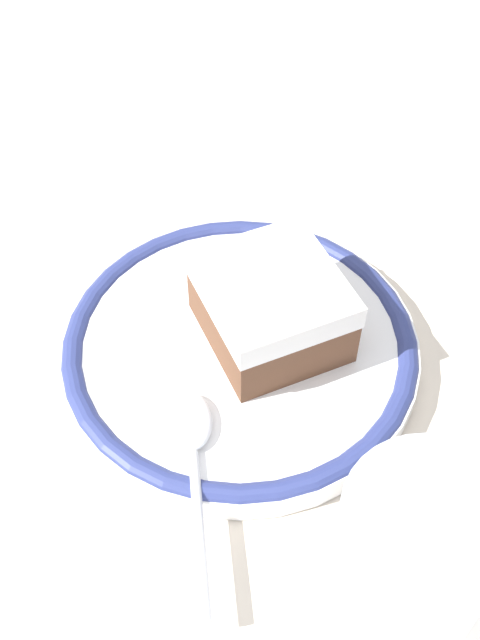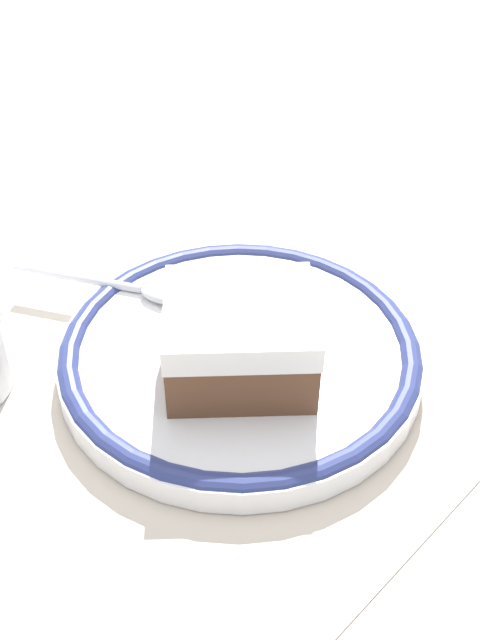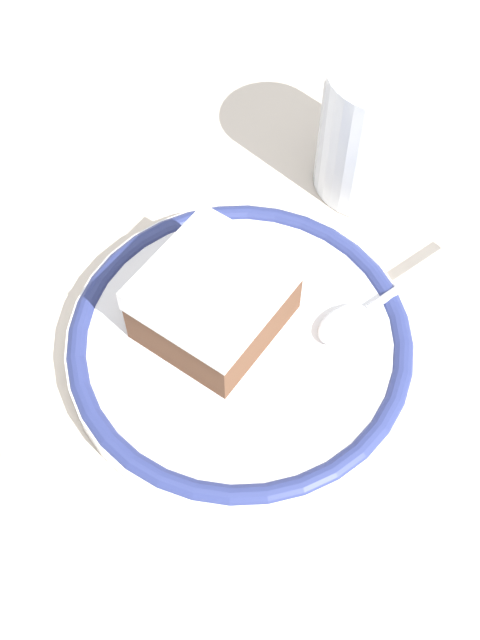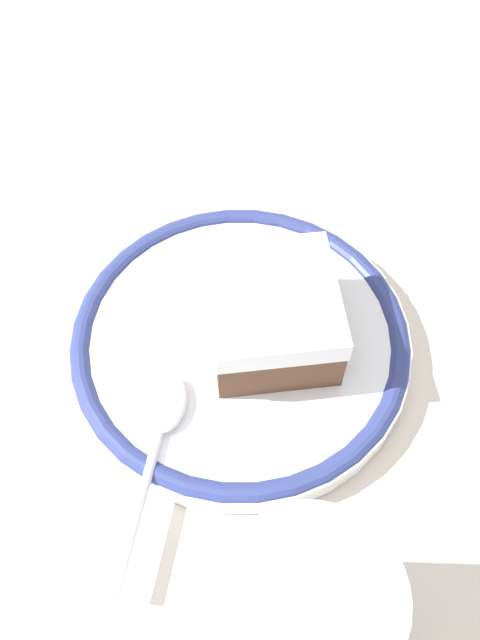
% 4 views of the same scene
% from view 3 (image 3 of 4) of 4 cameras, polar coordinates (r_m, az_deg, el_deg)
% --- Properties ---
extents(ground_plane, '(2.40, 2.40, 0.00)m').
position_cam_3_polar(ground_plane, '(0.49, 2.65, -1.16)').
color(ground_plane, '#B7B2A8').
extents(placemat, '(0.54, 0.34, 0.00)m').
position_cam_3_polar(placemat, '(0.48, 2.66, -1.12)').
color(placemat, beige).
rests_on(placemat, ground_plane).
extents(plate, '(0.21, 0.21, 0.02)m').
position_cam_3_polar(plate, '(0.47, -0.00, -1.69)').
color(plate, white).
rests_on(plate, placemat).
extents(cake_slice, '(0.11, 0.11, 0.05)m').
position_cam_3_polar(cake_slice, '(0.45, -1.95, 1.49)').
color(cake_slice, brown).
rests_on(cake_slice, plate).
extents(spoon, '(0.07, 0.12, 0.01)m').
position_cam_3_polar(spoon, '(0.48, 9.23, 0.65)').
color(spoon, silver).
rests_on(spoon, plate).
extents(cup, '(0.08, 0.08, 0.10)m').
position_cam_3_polar(cup, '(0.54, 9.98, 13.30)').
color(cup, silver).
rests_on(cup, placemat).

